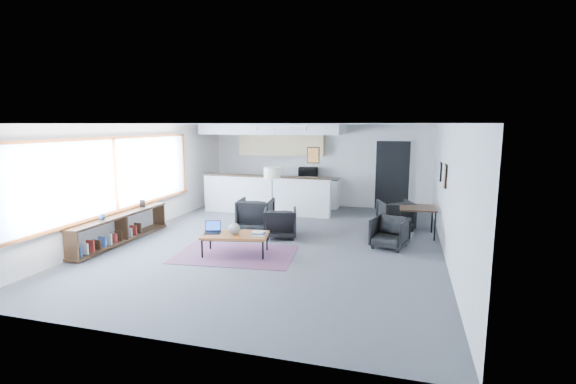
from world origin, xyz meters
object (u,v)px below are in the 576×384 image
(laptop, at_px, (213,229))
(dining_table, at_px, (418,209))
(dining_chair_far, at_px, (396,216))
(microwave, at_px, (308,171))
(ceramic_pot, at_px, (234,229))
(dining_chair_near, at_px, (390,234))
(coffee_table, at_px, (235,236))
(armchair_right, at_px, (280,221))
(book_stack, at_px, (259,233))
(armchair_left, at_px, (256,212))
(floor_lamp, at_px, (272,175))

(laptop, bearing_deg, dining_table, 13.88)
(dining_chair_far, height_order, microwave, microwave)
(ceramic_pot, height_order, dining_chair_near, ceramic_pot)
(coffee_table, distance_m, armchair_right, 1.57)
(book_stack, relative_size, armchair_left, 0.32)
(laptop, xyz_separation_m, dining_table, (4.03, 2.51, 0.14))
(ceramic_pot, relative_size, microwave, 0.40)
(dining_chair_far, bearing_deg, dining_chair_near, 66.55)
(coffee_table, bearing_deg, laptop, 168.70)
(dining_chair_near, bearing_deg, coffee_table, -140.16)
(armchair_left, distance_m, floor_lamp, 1.14)
(dining_chair_near, bearing_deg, armchair_left, -176.77)
(dining_chair_far, bearing_deg, microwave, -59.88)
(armchair_right, bearing_deg, laptop, 41.14)
(dining_chair_far, bearing_deg, coffee_table, 23.91)
(book_stack, distance_m, armchair_left, 2.17)
(dining_chair_far, bearing_deg, dining_table, 113.84)
(book_stack, height_order, microwave, microwave)
(laptop, height_order, dining_chair_near, laptop)
(armchair_left, distance_m, dining_chair_far, 3.50)
(floor_lamp, bearing_deg, laptop, -97.72)
(coffee_table, relative_size, dining_chair_near, 2.31)
(laptop, xyz_separation_m, armchair_left, (0.17, 2.05, -0.06))
(ceramic_pot, distance_m, floor_lamp, 2.92)
(laptop, bearing_deg, dining_chair_far, 22.53)
(coffee_table, height_order, armchair_left, armchair_left)
(laptop, bearing_deg, ceramic_pot, -24.79)
(armchair_right, relative_size, floor_lamp, 0.50)
(floor_lamp, height_order, microwave, floor_lamp)
(floor_lamp, bearing_deg, dining_table, -3.86)
(armchair_left, relative_size, microwave, 1.44)
(coffee_table, distance_m, dining_chair_far, 4.28)
(coffee_table, xyz_separation_m, dining_chair_far, (3.04, 3.02, -0.05))
(coffee_table, xyz_separation_m, dining_chair_near, (2.96, 1.32, -0.09))
(dining_table, bearing_deg, armchair_right, -161.59)
(coffee_table, xyz_separation_m, armchair_right, (0.48, 1.50, -0.01))
(coffee_table, distance_m, armchair_left, 2.08)
(book_stack, bearing_deg, armchair_left, 111.86)
(book_stack, height_order, dining_table, dining_table)
(ceramic_pot, xyz_separation_m, dining_table, (3.53, 2.57, 0.08))
(armchair_right, height_order, dining_table, armchair_right)
(dining_chair_near, relative_size, dining_chair_far, 0.90)
(laptop, bearing_deg, dining_chair_near, 2.87)
(ceramic_pot, bearing_deg, dining_chair_near, 25.03)
(armchair_left, xyz_separation_m, dining_chair_near, (3.29, -0.73, -0.12))
(dining_table, relative_size, dining_chair_far, 1.24)
(coffee_table, xyz_separation_m, dining_table, (3.54, 2.51, 0.23))
(ceramic_pot, bearing_deg, armchair_left, 98.92)
(floor_lamp, distance_m, dining_chair_far, 3.31)
(floor_lamp, height_order, dining_chair_far, floor_lamp)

